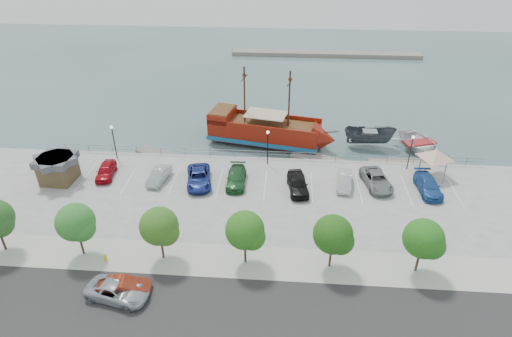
{
  "coord_description": "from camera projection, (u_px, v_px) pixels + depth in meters",
  "views": [
    {
      "loc": [
        1.88,
        -36.67,
        25.19
      ],
      "look_at": [
        -1.0,
        2.0,
        2.0
      ],
      "focal_mm": 30.0,
      "sensor_mm": 36.0,
      "label": 1
    }
  ],
  "objects": [
    {
      "name": "parked_car_f",
      "position": [
        344.0,
        181.0,
        45.57
      ],
      "size": [
        1.92,
        4.35,
        1.39
      ],
      "primitive_type": "imported",
      "rotation": [
        0.0,
        0.0,
        -0.11
      ],
      "color": "silver",
      "rests_on": "land_slab"
    },
    {
      "name": "far_shore",
      "position": [
        326.0,
        54.0,
        91.18
      ],
      "size": [
        40.0,
        3.0,
        0.8
      ],
      "primitive_type": "cube",
      "color": "gray",
      "rests_on": "ground"
    },
    {
      "name": "pirate_ship",
      "position": [
        273.0,
        132.0,
        55.48
      ],
      "size": [
        17.05,
        7.75,
        10.57
      ],
      "rotation": [
        0.0,
        0.0,
        -0.2
      ],
      "color": "maroon",
      "rests_on": "ground"
    },
    {
      "name": "parked_car_d",
      "position": [
        236.0,
        178.0,
        46.02
      ],
      "size": [
        2.11,
        4.96,
        1.42
      ],
      "primitive_type": "imported",
      "rotation": [
        0.0,
        0.0,
        0.02
      ],
      "color": "#22582B",
      "rests_on": "land_slab"
    },
    {
      "name": "street_van",
      "position": [
        117.0,
        291.0,
        32.24
      ],
      "size": [
        5.23,
        3.21,
        1.35
      ],
      "primitive_type": "imported",
      "rotation": [
        0.0,
        0.0,
        1.36
      ],
      "color": "#A2A7B0",
      "rests_on": "street"
    },
    {
      "name": "parked_car_a",
      "position": [
        106.0,
        171.0,
        47.29
      ],
      "size": [
        2.22,
        4.4,
        1.44
      ],
      "primitive_type": "imported",
      "rotation": [
        0.0,
        0.0,
        0.13
      ],
      "color": "#A10A15",
      "rests_on": "land_slab"
    },
    {
      "name": "dock_mid",
      "position": [
        322.0,
        160.0,
        52.29
      ],
      "size": [
        7.9,
        5.21,
        0.44
      ],
      "primitive_type": "cube",
      "rotation": [
        0.0,
        0.0,
        -0.43
      ],
      "color": "gray",
      "rests_on": "ground"
    },
    {
      "name": "tree_e",
      "position": [
        335.0,
        236.0,
        33.73
      ],
      "size": [
        3.3,
        3.2,
        5.0
      ],
      "color": "#473321",
      "rests_on": "sidewalk"
    },
    {
      "name": "parked_car_g",
      "position": [
        376.0,
        180.0,
        45.62
      ],
      "size": [
        3.31,
        5.55,
        1.45
      ],
      "primitive_type": "imported",
      "rotation": [
        0.0,
        0.0,
        0.18
      ],
      "color": "gray",
      "rests_on": "land_slab"
    },
    {
      "name": "speedboat",
      "position": [
        419.0,
        145.0,
        54.59
      ],
      "size": [
        7.33,
        8.69,
        1.54
      ],
      "primitive_type": "imported",
      "rotation": [
        0.0,
        0.0,
        0.31
      ],
      "color": "silver",
      "rests_on": "ground"
    },
    {
      "name": "tree_d",
      "position": [
        247.0,
        232.0,
        34.18
      ],
      "size": [
        3.3,
        3.2,
        5.0
      ],
      "color": "#473321",
      "rests_on": "sidewalk"
    },
    {
      "name": "sidewalk",
      "position": [
        257.0,
        262.0,
        35.87
      ],
      "size": [
        100.0,
        4.0,
        0.05
      ],
      "primitive_type": "cube",
      "color": "#B8B6A6",
      "rests_on": "land_slab"
    },
    {
      "name": "lamp_post_mid",
      "position": [
        268.0,
        141.0,
        48.49
      ],
      "size": [
        0.36,
        0.36,
        4.28
      ],
      "color": "black",
      "rests_on": "land_slab"
    },
    {
      "name": "patrol_boat",
      "position": [
        369.0,
        138.0,
        55.21
      ],
      "size": [
        6.64,
        2.85,
        2.51
      ],
      "primitive_type": "imported",
      "rotation": [
        0.0,
        0.0,
        1.51
      ],
      "color": "#3A3F44",
      "rests_on": "ground"
    },
    {
      "name": "tree_b",
      "position": [
        77.0,
        224.0,
        35.07
      ],
      "size": [
        3.3,
        3.2,
        5.0
      ],
      "color": "#473321",
      "rests_on": "sidewalk"
    },
    {
      "name": "seawall_railing",
      "position": [
        268.0,
        155.0,
        50.84
      ],
      "size": [
        50.0,
        0.06,
        1.0
      ],
      "color": "slate",
      "rests_on": "land_slab"
    },
    {
      "name": "fire_hydrant",
      "position": [
        105.0,
        257.0,
        35.78
      ],
      "size": [
        0.27,
        0.27,
        0.78
      ],
      "rotation": [
        0.0,
        0.0,
        0.0
      ],
      "color": "yellow",
      "rests_on": "sidewalk"
    },
    {
      "name": "tree_f",
      "position": [
        425.0,
        240.0,
        33.28
      ],
      "size": [
        3.3,
        3.2,
        5.0
      ],
      "color": "#473321",
      "rests_on": "sidewalk"
    },
    {
      "name": "canopy_tent",
      "position": [
        437.0,
        150.0,
        46.27
      ],
      "size": [
        5.59,
        5.59,
        3.59
      ],
      "rotation": [
        0.0,
        0.0,
        -0.38
      ],
      "color": "slate",
      "rests_on": "land_slab"
    },
    {
      "name": "parked_car_b",
      "position": [
        159.0,
        176.0,
        46.49
      ],
      "size": [
        2.04,
        4.23,
        1.34
      ],
      "primitive_type": "imported",
      "rotation": [
        0.0,
        0.0,
        -0.16
      ],
      "color": "#A8A8A8",
      "rests_on": "land_slab"
    },
    {
      "name": "ground",
      "position": [
        264.0,
        203.0,
        44.95
      ],
      "size": [
        160.0,
        160.0,
        0.0
      ],
      "primitive_type": "plane",
      "color": "#3D5554"
    },
    {
      "name": "dock_west",
      "position": [
        161.0,
        155.0,
        53.59
      ],
      "size": [
        6.83,
        4.48,
        0.38
      ],
      "primitive_type": "cube",
      "rotation": [
        0.0,
        0.0,
        -0.43
      ],
      "color": "slate",
      "rests_on": "ground"
    },
    {
      "name": "parked_car_c",
      "position": [
        199.0,
        177.0,
        46.01
      ],
      "size": [
        3.5,
        5.8,
        1.51
      ],
      "primitive_type": "imported",
      "rotation": [
        0.0,
        0.0,
        0.19
      ],
      "color": "navy",
      "rests_on": "land_slab"
    },
    {
      "name": "shed",
      "position": [
        58.0,
        168.0,
        46.1
      ],
      "size": [
        3.8,
        3.8,
        2.97
      ],
      "rotation": [
        0.0,
        0.0,
        -0.05
      ],
      "color": "brown",
      "rests_on": "land_slab"
    },
    {
      "name": "lamp_post_right",
      "position": [
        411.0,
        146.0,
        47.47
      ],
      "size": [
        0.36,
        0.36,
        4.28
      ],
      "color": "black",
      "rests_on": "land_slab"
    },
    {
      "name": "parked_car_h",
      "position": [
        428.0,
        185.0,
        44.69
      ],
      "size": [
        2.29,
        5.15,
        1.47
      ],
      "primitive_type": "imported",
      "rotation": [
        0.0,
        0.0,
        0.04
      ],
      "color": "#224F97",
      "rests_on": "land_slab"
    },
    {
      "name": "tree_c",
      "position": [
        161.0,
        228.0,
        34.62
      ],
      "size": [
        3.3,
        3.2,
        5.0
      ],
      "color": "#473321",
      "rests_on": "sidewalk"
    },
    {
      "name": "lamp_post_left",
      "position": [
        113.0,
        136.0,
        49.64
      ],
      "size": [
        0.36,
        0.36,
        4.28
      ],
      "color": "black",
      "rests_on": "land_slab"
    },
    {
      "name": "street",
      "position": [
        251.0,
        321.0,
        30.74
      ],
      "size": [
        100.0,
        8.0,
        0.04
      ],
      "primitive_type": "cube",
      "color": "#2A2827",
      "rests_on": "land_slab"
    },
    {
      "name": "parked_car_e",
      "position": [
        298.0,
        183.0,
        44.84
      ],
      "size": [
        2.58,
        5.09,
        1.66
      ],
      "primitive_type": "imported",
      "rotation": [
        0.0,
        0.0,
        0.13
      ],
      "color": "black",
      "rests_on": "land_slab"
    },
    {
      "name": "dock_east",
      "position": [
        396.0,
        163.0,
        51.74
      ],
      "size": [
        6.65,
        2.2,
        0.38
      ],
      "primitive_type": "cube",
      "rotation": [
        0.0,
        0.0,
        0.05
      ],
      "color": "gray",
      "rests_on": "ground"
    },
    {
      "name": "street_sedan",
      "position": [
        124.0,
        286.0,
        32.7
      ],
      "size": [
        4.13,
        1.84,
        1.32
      ],
      "primitive_type": "imported",
      "rotation": [
        0.0,
        0.0,
        1.69
      ],
      "color": "#9E301A",
      "rests_on": "street"
    }
  ]
}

